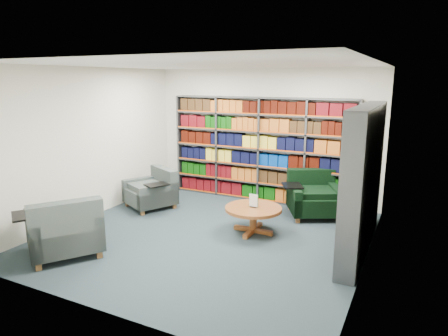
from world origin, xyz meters
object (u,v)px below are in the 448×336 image
at_px(coffee_table, 253,212).
at_px(chair_teal_left, 154,192).
at_px(chair_teal_front, 65,232).
at_px(chair_green_right, 313,197).

bearing_deg(coffee_table, chair_teal_left, 169.90).
xyz_separation_m(chair_teal_front, coffee_table, (2.15, 2.09, -0.00)).
bearing_deg(chair_green_right, chair_teal_front, -128.97).
bearing_deg(chair_teal_left, chair_teal_front, -84.85).
height_order(chair_teal_left, chair_teal_front, chair_teal_front).
height_order(chair_teal_left, chair_green_right, chair_green_right).
height_order(chair_green_right, coffee_table, chair_green_right).
xyz_separation_m(chair_teal_left, coffee_table, (2.38, -0.42, 0.05)).
bearing_deg(chair_teal_front, chair_teal_left, 95.15).
xyz_separation_m(chair_green_right, coffee_table, (-0.67, -1.40, 0.02)).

